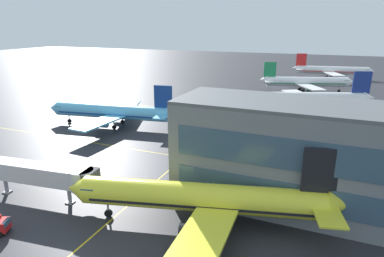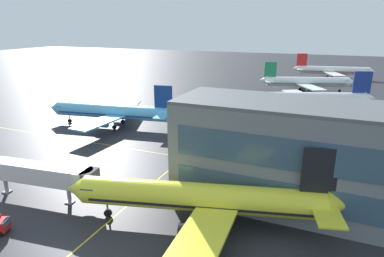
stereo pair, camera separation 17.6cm
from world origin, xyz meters
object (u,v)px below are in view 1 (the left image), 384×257
Objects in this scene: jet_bridge at (48,175)px; airliner_second_row at (113,112)px; airliner_third_row at (306,99)px; airliner_far_right_stand at (331,70)px; airliner_front_gate at (204,198)px; airliner_far_left_stand at (305,82)px.

airliner_second_row is at bearing 111.61° from jet_bridge.
airliner_far_right_stand is (5.95, 74.96, -0.23)m from airliner_third_row.
airliner_second_row is (-37.37, 32.42, -0.08)m from airliner_front_gate.
airliner_front_gate is 0.93× the size of airliner_third_row.
airliner_far_left_stand reaches higher than airliner_second_row.
airliner_second_row is at bearing -121.48° from airliner_far_left_stand.
airliner_far_right_stand is 147.81m from jet_bridge.
airliner_far_left_stand is (4.29, 100.46, 0.01)m from airliner_front_gate.
airliner_second_row is 0.95× the size of airliner_far_right_stand.
airliner_front_gate is at bearing 6.88° from jet_bridge.
airliner_far_left_stand is (-2.90, 35.02, -0.36)m from airliner_third_row.
airliner_third_row reaches higher than airliner_far_right_stand.
airliner_third_row reaches higher than airliner_second_row.
airliner_third_row is 75.19m from airliner_far_right_stand.
airliner_far_right_stand reaches higher than jet_bridge.
jet_bridge is at bearing -114.14° from airliner_third_row.
airliner_second_row is at bearing 139.05° from airliner_front_gate.
airliner_far_left_stand is at bearing -102.50° from airliner_far_right_stand.
airliner_far_left_stand is 106.93m from jet_bridge.
jet_bridge is (-30.60, -68.27, -0.21)m from airliner_third_row.
airliner_second_row is 1.00× the size of airliner_far_left_stand.
airliner_far_right_stand reaches higher than airliner_second_row.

